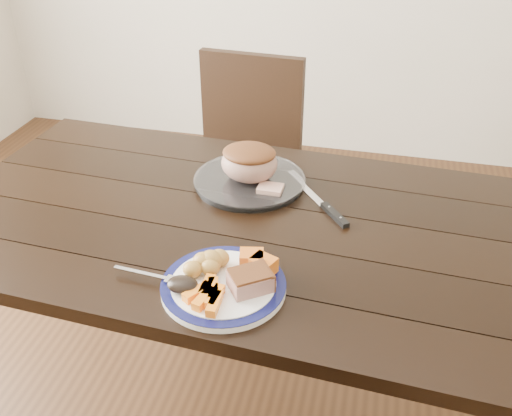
% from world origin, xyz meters
% --- Properties ---
extents(ground, '(4.00, 4.00, 0.00)m').
position_xyz_m(ground, '(0.00, 0.00, 0.00)').
color(ground, '#472B16').
rests_on(ground, ground).
extents(dining_table, '(1.65, 0.99, 0.75)m').
position_xyz_m(dining_table, '(0.00, 0.00, 0.66)').
color(dining_table, black).
rests_on(dining_table, ground).
extents(chair_far, '(0.45, 0.46, 0.93)m').
position_xyz_m(chair_far, '(-0.16, 0.74, 0.52)').
color(chair_far, black).
rests_on(chair_far, ground).
extents(dinner_plate, '(0.28, 0.28, 0.02)m').
position_xyz_m(dinner_plate, '(0.07, -0.29, 0.76)').
color(dinner_plate, white).
rests_on(dinner_plate, dining_table).
extents(plate_rim, '(0.28, 0.28, 0.02)m').
position_xyz_m(plate_rim, '(0.07, -0.29, 0.77)').
color(plate_rim, '#0C0F3E').
rests_on(plate_rim, dinner_plate).
extents(serving_platter, '(0.32, 0.32, 0.02)m').
position_xyz_m(serving_platter, '(0.01, 0.18, 0.76)').
color(serving_platter, white).
rests_on(serving_platter, dining_table).
extents(pork_slice, '(0.11, 0.11, 0.04)m').
position_xyz_m(pork_slice, '(0.13, -0.30, 0.79)').
color(pork_slice, '#A87366').
rests_on(pork_slice, dinner_plate).
extents(roasted_potatoes, '(0.09, 0.09, 0.05)m').
position_xyz_m(roasted_potatoes, '(0.02, -0.26, 0.79)').
color(roasted_potatoes, gold).
rests_on(roasted_potatoes, dinner_plate).
extents(carrot_batons, '(0.09, 0.12, 0.02)m').
position_xyz_m(carrot_batons, '(0.05, -0.35, 0.78)').
color(carrot_batons, orange).
rests_on(carrot_batons, dinner_plate).
extents(pumpkin_wedges, '(0.10, 0.07, 0.04)m').
position_xyz_m(pumpkin_wedges, '(0.13, -0.23, 0.79)').
color(pumpkin_wedges, orange).
rests_on(pumpkin_wedges, dinner_plate).
extents(dark_mushroom, '(0.07, 0.05, 0.03)m').
position_xyz_m(dark_mushroom, '(-0.01, -0.34, 0.79)').
color(dark_mushroom, black).
rests_on(dark_mushroom, dinner_plate).
extents(fork, '(0.18, 0.03, 0.00)m').
position_xyz_m(fork, '(-0.09, -0.31, 0.77)').
color(fork, silver).
rests_on(fork, dinner_plate).
extents(roast_joint, '(0.17, 0.14, 0.11)m').
position_xyz_m(roast_joint, '(0.01, 0.18, 0.82)').
color(roast_joint, '#A87766').
rests_on(roast_joint, serving_platter).
extents(cut_slice, '(0.07, 0.06, 0.02)m').
position_xyz_m(cut_slice, '(0.09, 0.13, 0.78)').
color(cut_slice, tan).
rests_on(cut_slice, serving_platter).
extents(carving_knife, '(0.21, 0.27, 0.01)m').
position_xyz_m(carving_knife, '(0.25, 0.09, 0.76)').
color(carving_knife, silver).
rests_on(carving_knife, dining_table).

